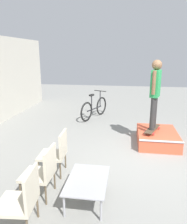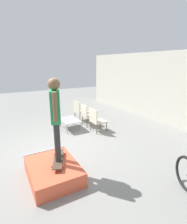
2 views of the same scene
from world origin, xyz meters
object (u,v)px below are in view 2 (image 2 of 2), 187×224
at_px(coffee_table, 70,120).
at_px(patio_chair_right, 96,119).
at_px(skate_ramp_box, 53,171).
at_px(patio_chair_center, 87,114).
at_px(patio_chair_left, 80,110).
at_px(skateboard_on_ramp, 58,159).
at_px(person_skater, 56,113).

xyz_separation_m(coffee_table, patio_chair_right, (0.76, 0.78, 0.14)).
xyz_separation_m(skate_ramp_box, patio_chair_center, (-2.67, 2.25, 0.32)).
distance_m(patio_chair_left, patio_chair_right, 1.50).
height_order(skateboard_on_ramp, patio_chair_right, patio_chair_right).
xyz_separation_m(coffee_table, patio_chair_center, (-0.00, 0.78, 0.14)).
xyz_separation_m(person_skater, patio_chair_center, (-2.65, 2.10, -1.03)).
xyz_separation_m(person_skater, patio_chair_right, (-1.89, 2.10, -1.03)).
distance_m(skateboard_on_ramp, patio_chair_left, 3.99).
height_order(skateboard_on_ramp, patio_chair_left, patio_chair_left).
relative_size(patio_chair_left, patio_chair_center, 1.00).
bearing_deg(patio_chair_center, person_skater, 142.07).
bearing_deg(person_skater, patio_chair_right, 149.78).
relative_size(coffee_table, patio_chair_left, 1.10).
bearing_deg(patio_chair_center, skate_ramp_box, 140.41).
bearing_deg(skateboard_on_ramp, skate_ramp_box, -57.22).
bearing_deg(person_skater, skateboard_on_ramp, 107.79).
distance_m(patio_chair_left, patio_chair_center, 0.74).
bearing_deg(skate_ramp_box, skateboard_on_ramp, 100.51).
distance_m(person_skater, coffee_table, 3.18).
bearing_deg(patio_chair_right, coffee_table, 42.89).
bearing_deg(patio_chair_center, patio_chair_right, -179.54).
bearing_deg(skate_ramp_box, patio_chair_center, 139.95).
distance_m(person_skater, patio_chair_right, 3.00).
distance_m(skateboard_on_ramp, patio_chair_right, 2.82).
distance_m(skateboard_on_ramp, coffee_table, 2.96).
relative_size(skate_ramp_box, person_skater, 0.77).
height_order(skate_ramp_box, patio_chair_right, patio_chair_right).
height_order(person_skater, coffee_table, person_skater).
height_order(person_skater, patio_chair_center, person_skater).
relative_size(skateboard_on_ramp, coffee_table, 0.88).
xyz_separation_m(skateboard_on_ramp, patio_chair_left, (-3.39, 2.10, 0.07)).
distance_m(coffee_table, patio_chair_left, 1.08).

